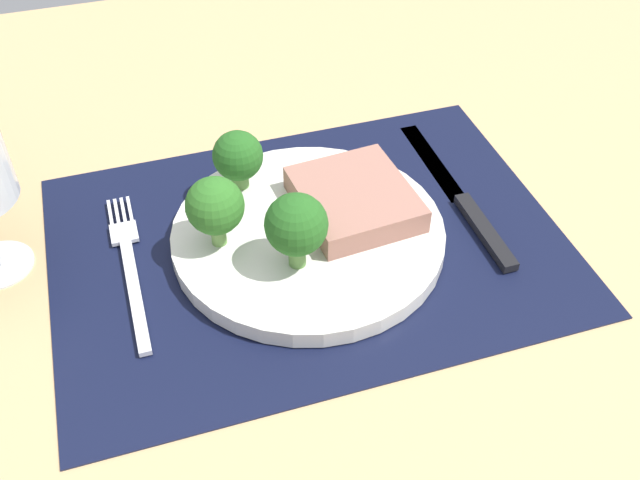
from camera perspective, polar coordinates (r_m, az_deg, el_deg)
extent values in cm
cube|color=tan|center=(67.02, -0.89, -1.23)|extent=(140.00, 110.00, 3.00)
cube|color=black|center=(65.87, -0.91, -0.21)|extent=(44.97, 32.65, 0.30)
cylinder|color=silver|center=(65.22, -0.92, 0.39)|extent=(24.12, 24.12, 1.60)
cube|color=#9E6B5B|center=(65.94, 2.68, 3.19)|extent=(10.47, 11.52, 2.31)
cylinder|color=#6B994C|center=(63.26, -7.87, 0.50)|extent=(1.30, 1.30, 2.05)
sphere|color=#2D6B23|center=(61.19, -8.15, 2.65)|extent=(4.95, 4.95, 4.95)
cylinder|color=#5B8942|center=(60.80, -1.78, -1.09)|extent=(1.46, 1.46, 2.18)
sphere|color=#235B1E|center=(58.54, -1.85, 1.21)|extent=(5.18, 5.18, 5.18)
cylinder|color=#5B8942|center=(69.13, -6.21, 4.71)|extent=(1.63, 1.63, 1.49)
sphere|color=#235B1E|center=(67.48, -6.39, 6.51)|extent=(4.64, 4.64, 4.64)
cube|color=silver|center=(62.85, -14.14, -4.10)|extent=(1.00, 13.00, 0.50)
cube|color=silver|center=(68.51, -14.94, 0.52)|extent=(2.40, 2.60, 0.40)
cube|color=silver|center=(70.91, -15.93, 1.99)|extent=(0.30, 3.60, 0.35)
cube|color=silver|center=(70.88, -15.46, 2.09)|extent=(0.30, 3.60, 0.35)
cube|color=silver|center=(70.87, -14.98, 2.19)|extent=(0.30, 3.60, 0.35)
cube|color=silver|center=(70.85, -14.51, 2.29)|extent=(0.30, 3.60, 0.35)
cube|color=black|center=(67.82, 12.66, 0.68)|extent=(1.40, 10.00, 0.80)
cube|color=silver|center=(75.62, 8.72, 6.19)|extent=(1.80, 13.00, 0.30)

